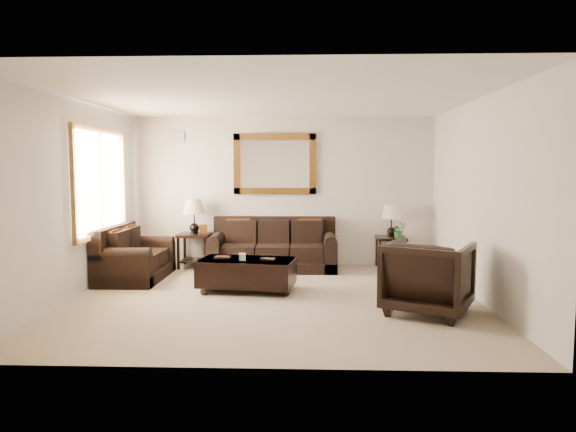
{
  "coord_description": "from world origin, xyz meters",
  "views": [
    {
      "loc": [
        0.45,
        -6.87,
        1.75
      ],
      "look_at": [
        0.18,
        0.6,
        1.07
      ],
      "focal_mm": 32.0,
      "sensor_mm": 36.0,
      "label": 1
    }
  ],
  "objects_px": {
    "end_table_right": "(391,227)",
    "sofa": "(274,250)",
    "end_table_left": "(194,223)",
    "coffee_table": "(247,271)",
    "armchair": "(428,274)",
    "loveseat": "(132,260)"
  },
  "relations": [
    {
      "from": "end_table_right",
      "to": "armchair",
      "type": "distance_m",
      "value": 2.89
    },
    {
      "from": "end_table_right",
      "to": "armchair",
      "type": "bearing_deg",
      "value": -90.47
    },
    {
      "from": "end_table_left",
      "to": "armchair",
      "type": "height_order",
      "value": "end_table_left"
    },
    {
      "from": "end_table_left",
      "to": "armchair",
      "type": "relative_size",
      "value": 1.25
    },
    {
      "from": "loveseat",
      "to": "coffee_table",
      "type": "relative_size",
      "value": 1.04
    },
    {
      "from": "sofa",
      "to": "coffee_table",
      "type": "relative_size",
      "value": 1.51
    },
    {
      "from": "sofa",
      "to": "loveseat",
      "type": "height_order",
      "value": "sofa"
    },
    {
      "from": "sofa",
      "to": "loveseat",
      "type": "xyz_separation_m",
      "value": [
        -2.21,
        -0.93,
        -0.01
      ]
    },
    {
      "from": "loveseat",
      "to": "end_table_right",
      "type": "bearing_deg",
      "value": -76.06
    },
    {
      "from": "loveseat",
      "to": "end_table_left",
      "type": "height_order",
      "value": "end_table_left"
    },
    {
      "from": "sofa",
      "to": "end_table_left",
      "type": "distance_m",
      "value": 1.51
    },
    {
      "from": "loveseat",
      "to": "coffee_table",
      "type": "bearing_deg",
      "value": -111.2
    },
    {
      "from": "sofa",
      "to": "coffee_table",
      "type": "bearing_deg",
      "value": -99.44
    },
    {
      "from": "end_table_left",
      "to": "armchair",
      "type": "bearing_deg",
      "value": -39.35
    },
    {
      "from": "end_table_left",
      "to": "coffee_table",
      "type": "height_order",
      "value": "end_table_left"
    },
    {
      "from": "end_table_left",
      "to": "coffee_table",
      "type": "distance_m",
      "value": 2.19
    },
    {
      "from": "end_table_right",
      "to": "loveseat",
      "type": "bearing_deg",
      "value": -166.06
    },
    {
      "from": "loveseat",
      "to": "armchair",
      "type": "bearing_deg",
      "value": -113.06
    },
    {
      "from": "end_table_right",
      "to": "armchair",
      "type": "height_order",
      "value": "end_table_right"
    },
    {
      "from": "end_table_right",
      "to": "sofa",
      "type": "bearing_deg",
      "value": -176.24
    },
    {
      "from": "loveseat",
      "to": "end_table_right",
      "type": "xyz_separation_m",
      "value": [
        4.29,
        1.06,
        0.42
      ]
    },
    {
      "from": "end_table_left",
      "to": "armchair",
      "type": "xyz_separation_m",
      "value": [
        3.48,
        -2.86,
        -0.31
      ]
    }
  ]
}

